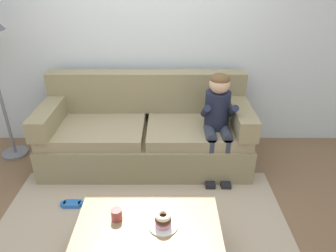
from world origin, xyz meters
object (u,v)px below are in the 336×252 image
toy_controller (73,204)px  mug (118,214)px  person_child (219,116)px  donut (164,223)px  couch (148,133)px  coffee_table (149,225)px

toy_controller → mug: bearing=-18.5°
person_child → mug: person_child is taller
donut → mug: 0.35m
donut → couch: bearing=98.3°
mug → coffee_table: bearing=-4.7°
donut → toy_controller: donut is taller
donut → mug: mug is taller
couch → mug: bearing=-95.4°
couch → person_child: 0.85m
couch → toy_controller: size_ratio=9.99×
coffee_table → mug: size_ratio=11.64×
couch → donut: size_ratio=18.81×
person_child → coffee_table: bearing=-119.1°
person_child → donut: 1.38m
coffee_table → toy_controller: bearing=142.9°
mug → toy_controller: size_ratio=0.40×
coffee_table → couch: bearing=94.1°
person_child → mug: size_ratio=12.24×
mug → couch: bearing=84.6°
couch → coffee_table: bearing=-85.9°
toy_controller → person_child: bearing=50.8°
coffee_table → person_child: size_ratio=0.95×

